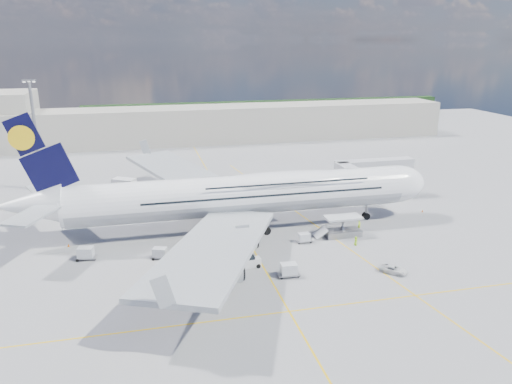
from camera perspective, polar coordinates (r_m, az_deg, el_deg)
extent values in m
plane|color=gray|center=(83.92, -0.23, -6.74)|extent=(300.00, 300.00, 0.00)
cube|color=#E2B20B|center=(83.92, -0.23, -6.73)|extent=(0.25, 220.00, 0.01)
cube|color=#E2B20B|center=(66.71, 3.80, -13.46)|extent=(120.00, 0.25, 0.01)
cube|color=#E2B20B|center=(96.56, 6.53, -3.59)|extent=(14.16, 99.06, 0.01)
cylinder|color=white|center=(90.69, -1.68, -0.32)|extent=(62.00, 7.20, 7.20)
cylinder|color=#9EA0A5|center=(90.74, -1.68, -0.41)|extent=(60.76, 7.13, 7.13)
ellipsoid|color=white|center=(92.01, 3.19, 1.21)|extent=(36.00, 6.84, 3.76)
ellipsoid|color=white|center=(101.35, 15.74, 0.91)|extent=(11.52, 7.20, 7.20)
ellipsoid|color=black|center=(102.79, 17.35, 1.34)|extent=(3.84, 4.16, 1.44)
cone|color=white|center=(90.55, -24.26, -1.36)|extent=(10.00, 6.84, 6.84)
cube|color=black|center=(88.03, -23.67, 4.17)|extent=(11.02, 0.46, 14.61)
cylinder|color=yellow|center=(87.97, -25.21, 5.65)|extent=(4.00, 0.60, 4.00)
cube|color=#999EA3|center=(108.94, -7.97, 1.84)|extent=(25.49, 39.15, 3.35)
cube|color=#999EA3|center=(71.30, -4.69, -6.34)|extent=(25.49, 39.15, 3.35)
cylinder|color=#B7BABF|center=(103.02, -4.73, -0.33)|extent=(5.20, 3.50, 3.50)
cylinder|color=#B7BABF|center=(112.50, -7.82, 1.06)|extent=(5.20, 3.50, 3.50)
cylinder|color=#B7BABF|center=(79.83, -1.93, -5.53)|extent=(5.20, 3.50, 3.50)
cylinder|color=#B7BABF|center=(69.67, -3.85, -9.08)|extent=(5.20, 3.50, 3.50)
cylinder|color=gray|center=(99.98, 12.51, -1.83)|extent=(0.44, 0.44, 3.80)
cylinder|color=black|center=(100.48, 12.46, -2.67)|extent=(1.30, 0.90, 1.30)
cylinder|color=gray|center=(92.17, -1.66, -3.05)|extent=(0.56, 0.56, 3.80)
cylinder|color=black|center=(95.61, -2.05, -3.22)|extent=(1.50, 0.90, 1.50)
cube|color=#B7B7BC|center=(106.03, 10.69, 2.12)|extent=(3.00, 10.00, 2.60)
cube|color=#B7B7BC|center=(113.78, 13.37, 2.97)|extent=(18.00, 3.00, 2.60)
cylinder|color=gray|center=(110.40, 10.91, 0.79)|extent=(0.80, 0.80, 7.10)
cylinder|color=black|center=(111.29, 10.83, -0.74)|extent=(0.90, 0.80, 0.90)
cylinder|color=gray|center=(118.41, 16.72, 1.47)|extent=(1.00, 1.00, 7.10)
cube|color=gray|center=(119.25, 16.59, 0.01)|extent=(2.00, 2.00, 0.80)
cylinder|color=#B7B7BC|center=(102.70, 11.54, 1.59)|extent=(3.60, 3.60, 2.80)
cube|color=silver|center=(90.25, 9.91, -2.87)|extent=(6.50, 3.20, 0.35)
cube|color=gray|center=(91.28, 9.82, -4.61)|extent=(6.50, 3.20, 1.10)
cube|color=gray|center=(90.75, 9.87, -3.73)|extent=(0.22, 1.99, 3.00)
cylinder|color=black|center=(89.38, 8.57, -5.17)|extent=(0.70, 0.30, 0.70)
cube|color=silver|center=(89.61, 7.35, -4.61)|extent=(2.16, 2.60, 1.60)
cylinder|color=gray|center=(123.74, -23.81, 5.65)|extent=(0.70, 0.70, 25.00)
cube|color=gray|center=(122.19, -24.52, 11.49)|extent=(3.00, 0.40, 0.60)
cube|color=#B2AD9E|center=(172.95, -7.51, 7.61)|extent=(180.00, 16.00, 12.00)
cube|color=#193814|center=(224.35, 1.56, 9.36)|extent=(160.00, 6.00, 8.00)
cube|color=gray|center=(82.48, -10.92, -7.25)|extent=(3.21, 2.39, 0.17)
cylinder|color=black|center=(81.99, -11.70, -7.55)|extent=(0.42, 0.17, 0.42)
cylinder|color=black|center=(83.10, -10.14, -7.11)|extent=(0.42, 0.17, 0.42)
cube|color=silver|center=(82.18, -10.95, -6.76)|extent=(2.46, 2.05, 1.43)
cube|color=gray|center=(70.36, -10.49, -11.66)|extent=(3.44, 2.19, 0.19)
cylinder|color=black|center=(69.84, -11.53, -12.08)|extent=(0.47, 0.19, 0.47)
cylinder|color=black|center=(71.04, -9.46, -11.43)|extent=(0.47, 0.19, 0.47)
cube|color=gray|center=(81.39, -8.17, -7.43)|extent=(3.39, 2.40, 0.18)
cylinder|color=black|center=(80.81, -9.00, -7.76)|extent=(0.45, 0.18, 0.45)
cylinder|color=black|center=(82.09, -7.35, -7.28)|extent=(0.45, 0.18, 0.45)
cube|color=silver|center=(81.05, -8.20, -6.91)|extent=(2.58, 2.08, 1.53)
cube|color=gray|center=(85.13, -18.84, -7.07)|extent=(3.56, 2.35, 0.20)
cylinder|color=black|center=(84.74, -19.75, -7.38)|extent=(0.48, 0.20, 0.48)
cylinder|color=black|center=(85.65, -17.92, -6.93)|extent=(0.48, 0.20, 0.48)
cube|color=silver|center=(84.79, -18.89, -6.53)|extent=(2.68, 2.07, 1.64)
cube|color=gray|center=(75.38, 3.75, -9.34)|extent=(3.33, 1.88, 0.20)
cylinder|color=black|center=(74.54, 2.93, -9.77)|extent=(0.48, 0.20, 0.48)
cylinder|color=black|center=(76.36, 4.55, -9.12)|extent=(0.48, 0.20, 0.48)
cube|color=silver|center=(75.00, 3.77, -8.75)|extent=(2.46, 1.74, 1.63)
cube|color=gray|center=(87.51, 5.50, -5.57)|extent=(2.75, 1.56, 0.16)
cylinder|color=black|center=(86.77, 4.93, -5.84)|extent=(0.39, 0.16, 0.39)
cylinder|color=black|center=(88.36, 6.04, -5.44)|extent=(0.39, 0.16, 0.39)
cube|color=silver|center=(87.24, 5.51, -5.13)|extent=(2.03, 1.44, 1.34)
cube|color=silver|center=(77.86, -0.63, -8.08)|extent=(3.20, 1.64, 1.44)
cube|color=black|center=(77.48, -0.64, -7.49)|extent=(1.19, 1.40, 0.56)
cylinder|color=black|center=(77.28, -1.34, -8.63)|extent=(0.71, 0.28, 0.71)
cylinder|color=black|center=(78.80, 0.06, -8.10)|extent=(0.71, 0.28, 0.71)
cube|color=gray|center=(114.15, -8.68, 0.12)|extent=(7.13, 4.57, 2.06)
cube|color=silver|center=(113.55, -9.08, 1.04)|extent=(5.52, 4.08, 2.26)
cube|color=silver|center=(114.10, -7.41, 0.66)|extent=(2.54, 2.85, 1.65)
cube|color=black|center=(114.12, -7.06, 0.78)|extent=(0.84, 1.99, 0.93)
cylinder|color=black|center=(113.34, -7.48, -0.19)|extent=(1.13, 0.36, 1.13)
cylinder|color=black|center=(115.27, -9.84, -0.01)|extent=(1.13, 0.36, 1.13)
cube|color=#DC610B|center=(113.75, -9.07, 0.70)|extent=(5.58, 4.14, 0.51)
cube|color=gray|center=(115.80, -14.40, 0.02)|extent=(7.06, 5.57, 2.07)
cube|color=silver|center=(115.28, -14.83, 0.93)|extent=(5.60, 4.76, 2.28)
cube|color=silver|center=(115.50, -13.15, 0.55)|extent=(2.82, 3.00, 1.66)
cube|color=black|center=(115.44, -12.80, 0.68)|extent=(1.19, 1.86, 0.93)
cylinder|color=black|center=(114.76, -13.25, -0.29)|extent=(1.14, 0.36, 1.14)
cylinder|color=black|center=(117.16, -15.49, -0.10)|extent=(1.14, 0.36, 1.14)
imported|color=silver|center=(78.91, 15.44, -8.53)|extent=(4.35, 4.39, 1.18)
imported|color=#CAFF1A|center=(94.74, 11.71, -3.71)|extent=(0.72, 0.59, 1.71)
imported|color=#AFEE19|center=(91.13, 7.79, -4.42)|extent=(0.89, 0.92, 1.50)
imported|color=#B1FA1A|center=(73.24, -7.31, -9.78)|extent=(0.96, 1.20, 1.91)
imported|color=#99DC17|center=(87.44, 11.33, -5.51)|extent=(0.59, 0.83, 1.61)
imported|color=#EFFF1A|center=(74.76, -4.39, -9.16)|extent=(1.29, 1.00, 1.77)
cone|color=#DC610B|center=(107.68, 18.48, -2.06)|extent=(0.38, 0.38, 0.48)
cube|color=#DC610B|center=(107.75, 18.47, -2.17)|extent=(0.33, 0.33, 0.03)
cone|color=#DC610B|center=(110.49, -6.98, -0.77)|extent=(0.47, 0.47, 0.60)
cube|color=#DC610B|center=(110.58, -6.98, -0.91)|extent=(0.41, 0.41, 0.03)
cone|color=#DC610B|center=(109.36, -11.32, -1.16)|extent=(0.49, 0.49, 0.63)
cube|color=#DC610B|center=(109.46, -11.32, -1.31)|extent=(0.42, 0.42, 0.03)
cone|color=#DC610B|center=(81.39, -0.54, -7.29)|extent=(0.47, 0.47, 0.60)
cube|color=#DC610B|center=(81.51, -0.54, -7.47)|extent=(0.41, 0.41, 0.03)
cone|color=#DC610B|center=(74.86, -6.94, -9.72)|extent=(0.44, 0.44, 0.55)
cube|color=#DC610B|center=(74.98, -6.94, -9.90)|extent=(0.38, 0.38, 0.03)
cone|color=#DC610B|center=(91.27, -20.64, -5.70)|extent=(0.41, 0.41, 0.52)
cube|color=#DC610B|center=(91.36, -20.63, -5.85)|extent=(0.35, 0.35, 0.03)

